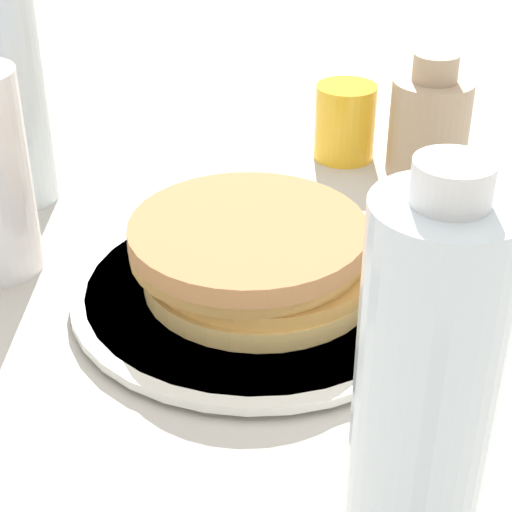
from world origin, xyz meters
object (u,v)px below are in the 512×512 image
object	(u,v)px
cream_jug	(429,122)
water_bottle_mid	(420,428)
juice_glass	(345,122)
pancake_stack	(255,253)
plate	(256,291)
water_bottle_near	(7,86)

from	to	relation	value
cream_jug	water_bottle_mid	world-z (taller)	water_bottle_mid
water_bottle_mid	juice_glass	bearing A→B (deg)	-11.03
cream_jug	water_bottle_mid	size ratio (longest dim) A/B	0.50
cream_jug	pancake_stack	bearing A→B (deg)	134.18
plate	pancake_stack	xyz separation A→B (m)	(0.00, 0.00, 0.03)
plate	water_bottle_near	size ratio (longest dim) A/B	1.22
plate	juice_glass	distance (m)	0.30
plate	water_bottle_mid	world-z (taller)	water_bottle_mid
juice_glass	cream_jug	xyz separation A→B (m)	(-0.05, -0.08, 0.01)
cream_jug	water_bottle_near	size ratio (longest dim) A/B	0.52
water_bottle_mid	water_bottle_near	bearing A→B (deg)	24.35
juice_glass	cream_jug	distance (m)	0.09
plate	juice_glass	world-z (taller)	juice_glass
water_bottle_near	pancake_stack	bearing A→B (deg)	-136.40
plate	juice_glass	bearing A→B (deg)	-27.96
cream_jug	water_bottle_mid	distance (m)	0.54
juice_glass	water_bottle_mid	size ratio (longest dim) A/B	0.32
water_bottle_near	water_bottle_mid	world-z (taller)	water_bottle_mid
juice_glass	water_bottle_mid	bearing A→B (deg)	168.97
pancake_stack	cream_jug	world-z (taller)	cream_jug
juice_glass	cream_jug	bearing A→B (deg)	-121.32
cream_jug	water_bottle_mid	xyz separation A→B (m)	(-0.51, 0.19, 0.07)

